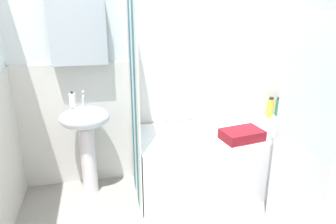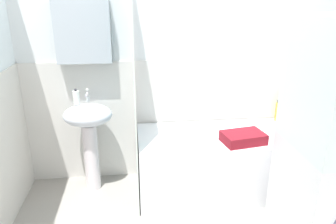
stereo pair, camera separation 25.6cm
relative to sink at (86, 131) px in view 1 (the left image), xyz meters
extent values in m
cube|color=white|center=(0.92, 0.24, 0.57)|extent=(3.60, 0.05, 2.40)
cube|color=silver|center=(0.92, 0.21, -0.03)|extent=(3.60, 0.02, 1.20)
cube|color=silver|center=(0.00, 0.15, 0.86)|extent=(0.48, 0.12, 0.56)
cylinder|color=white|center=(0.00, 0.00, -0.30)|extent=(0.14, 0.14, 0.65)
ellipsoid|color=white|center=(0.00, 0.00, 0.13)|extent=(0.44, 0.34, 0.20)
cylinder|color=silver|center=(0.00, 0.10, 0.25)|extent=(0.03, 0.03, 0.05)
cylinder|color=silver|center=(0.00, 0.05, 0.31)|extent=(0.02, 0.10, 0.02)
sphere|color=silver|center=(0.00, 0.10, 0.34)|extent=(0.03, 0.03, 0.03)
cylinder|color=white|center=(-0.09, 0.02, 0.29)|extent=(0.06, 0.06, 0.12)
sphere|color=#292B31|center=(-0.09, 0.02, 0.36)|extent=(0.02, 0.02, 0.02)
cube|color=white|center=(1.25, -0.16, -0.34)|extent=(1.62, 0.70, 0.58)
cube|color=white|center=(0.43, -0.44, 0.37)|extent=(0.01, 0.14, 2.00)
cube|color=#2E707E|center=(0.43, -0.30, 0.37)|extent=(0.01, 0.14, 2.00)
cube|color=white|center=(0.43, -0.16, 0.37)|extent=(0.01, 0.14, 2.00)
cube|color=#296B81|center=(0.43, -0.02, 0.37)|extent=(0.01, 0.14, 2.00)
cube|color=white|center=(0.43, 0.12, 0.37)|extent=(0.01, 0.14, 2.00)
cylinder|color=#237955|center=(1.96, 0.13, 0.04)|extent=(0.05, 0.05, 0.18)
cylinder|color=#282A25|center=(1.96, 0.13, 0.14)|extent=(0.03, 0.03, 0.02)
cylinder|color=gold|center=(1.86, 0.11, 0.05)|extent=(0.07, 0.07, 0.19)
cylinder|color=#242622|center=(1.86, 0.11, 0.16)|extent=(0.05, 0.05, 0.02)
cube|color=maroon|center=(1.35, -0.35, 0.00)|extent=(0.39, 0.29, 0.09)
cube|color=white|center=(1.74, -1.02, -0.21)|extent=(0.58, 0.64, 0.84)
camera|label=1|loc=(0.16, -2.80, 1.16)|focal=34.98mm
camera|label=2|loc=(0.42, -2.84, 1.16)|focal=34.98mm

